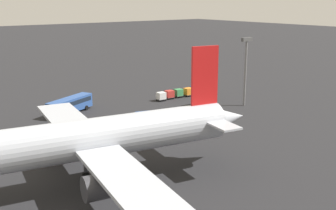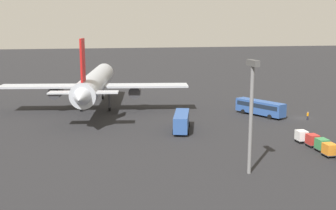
{
  "view_description": "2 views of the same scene",
  "coord_description": "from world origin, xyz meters",
  "px_view_note": "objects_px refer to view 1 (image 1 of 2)",
  "views": [
    {
      "loc": [
        39.51,
        87.86,
        23.37
      ],
      "look_at": [
        -5.9,
        27.93,
        4.35
      ],
      "focal_mm": 45.0,
      "sensor_mm": 36.0,
      "label": 1
    },
    {
      "loc": [
        -79.73,
        47.52,
        19.48
      ],
      "look_at": [
        1.28,
        29.02,
        3.83
      ],
      "focal_mm": 45.0,
      "sensor_mm": 36.0,
      "label": 2
    }
  ],
  "objects_px": {
    "baggage_tug": "(208,90)",
    "cargo_cart_blue": "(195,90)",
    "shuttle_bus_near": "(70,104)",
    "cargo_cart_white": "(161,96)",
    "shuttle_bus_far": "(163,118)",
    "worker_person": "(81,98)",
    "cargo_cart_green": "(178,93)",
    "cargo_cart_red": "(169,94)",
    "airplane": "(79,141)",
    "cargo_cart_orange": "(188,92)"
  },
  "relations": [
    {
      "from": "baggage_tug",
      "to": "cargo_cart_blue",
      "type": "height_order",
      "value": "baggage_tug"
    },
    {
      "from": "shuttle_bus_near",
      "to": "cargo_cart_white",
      "type": "xyz_separation_m",
      "value": [
        -21.79,
        2.56,
        -0.78
      ]
    },
    {
      "from": "shuttle_bus_far",
      "to": "worker_person",
      "type": "bearing_deg",
      "value": -66.61
    },
    {
      "from": "baggage_tug",
      "to": "cargo_cart_blue",
      "type": "bearing_deg",
      "value": -9.36
    },
    {
      "from": "baggage_tug",
      "to": "cargo_cart_green",
      "type": "bearing_deg",
      "value": 2.54
    },
    {
      "from": "cargo_cart_green",
      "to": "cargo_cart_red",
      "type": "bearing_deg",
      "value": -0.46
    },
    {
      "from": "shuttle_bus_near",
      "to": "cargo_cart_green",
      "type": "bearing_deg",
      "value": 148.93
    },
    {
      "from": "shuttle_bus_far",
      "to": "cargo_cart_red",
      "type": "height_order",
      "value": "shuttle_bus_far"
    },
    {
      "from": "baggage_tug",
      "to": "cargo_cart_green",
      "type": "relative_size",
      "value": 1.24
    },
    {
      "from": "worker_person",
      "to": "cargo_cart_red",
      "type": "xyz_separation_m",
      "value": [
        -18.21,
        10.08,
        0.32
      ]
    },
    {
      "from": "shuttle_bus_near",
      "to": "worker_person",
      "type": "xyz_separation_m",
      "value": [
        -6.32,
        -7.91,
        -1.1
      ]
    },
    {
      "from": "airplane",
      "to": "shuttle_bus_far",
      "type": "xyz_separation_m",
      "value": [
        -23.61,
        -14.59,
        -4.47
      ]
    },
    {
      "from": "shuttle_bus_far",
      "to": "baggage_tug",
      "type": "distance_m",
      "value": 32.11
    },
    {
      "from": "baggage_tug",
      "to": "cargo_cart_green",
      "type": "distance_m",
      "value": 9.07
    },
    {
      "from": "cargo_cart_blue",
      "to": "cargo_cart_green",
      "type": "distance_m",
      "value": 5.47
    },
    {
      "from": "cargo_cart_orange",
      "to": "cargo_cart_white",
      "type": "height_order",
      "value": "same"
    },
    {
      "from": "cargo_cart_red",
      "to": "shuttle_bus_far",
      "type": "bearing_deg",
      "value": 49.94
    },
    {
      "from": "cargo_cart_blue",
      "to": "cargo_cart_white",
      "type": "relative_size",
      "value": 1.0
    },
    {
      "from": "cargo_cart_orange",
      "to": "cargo_cart_red",
      "type": "bearing_deg",
      "value": -5.03
    },
    {
      "from": "shuttle_bus_near",
      "to": "cargo_cart_blue",
      "type": "relative_size",
      "value": 5.75
    },
    {
      "from": "shuttle_bus_far",
      "to": "cargo_cart_white",
      "type": "bearing_deg",
      "value": -107.77
    },
    {
      "from": "baggage_tug",
      "to": "cargo_cart_green",
      "type": "xyz_separation_m",
      "value": [
        9.03,
        -0.81,
        0.25
      ]
    },
    {
      "from": "shuttle_bus_far",
      "to": "cargo_cart_green",
      "type": "relative_size",
      "value": 5.04
    },
    {
      "from": "shuttle_bus_near",
      "to": "baggage_tug",
      "type": "height_order",
      "value": "shuttle_bus_near"
    },
    {
      "from": "airplane",
      "to": "baggage_tug",
      "type": "relative_size",
      "value": 19.55
    },
    {
      "from": "worker_person",
      "to": "cargo_cart_orange",
      "type": "xyz_separation_m",
      "value": [
        -23.67,
        10.56,
        0.32
      ]
    },
    {
      "from": "baggage_tug",
      "to": "cargo_cart_orange",
      "type": "xyz_separation_m",
      "value": [
        6.29,
        -0.35,
        0.25
      ]
    },
    {
      "from": "worker_person",
      "to": "cargo_cart_green",
      "type": "distance_m",
      "value": 23.25
    },
    {
      "from": "cargo_cart_blue",
      "to": "airplane",
      "type": "bearing_deg",
      "value": 35.03
    },
    {
      "from": "shuttle_bus_near",
      "to": "cargo_cart_orange",
      "type": "height_order",
      "value": "shuttle_bus_near"
    },
    {
      "from": "shuttle_bus_far",
      "to": "baggage_tug",
      "type": "height_order",
      "value": "shuttle_bus_far"
    },
    {
      "from": "shuttle_bus_far",
      "to": "cargo_cart_red",
      "type": "xyz_separation_m",
      "value": [
        -15.26,
        -18.15,
        -0.8
      ]
    },
    {
      "from": "baggage_tug",
      "to": "worker_person",
      "type": "distance_m",
      "value": 31.89
    },
    {
      "from": "airplane",
      "to": "cargo_cart_blue",
      "type": "xyz_separation_m",
      "value": [
        -47.06,
        -32.99,
        -5.28
      ]
    },
    {
      "from": "cargo_cart_orange",
      "to": "cargo_cart_white",
      "type": "bearing_deg",
      "value": -0.64
    },
    {
      "from": "shuttle_bus_near",
      "to": "baggage_tug",
      "type": "xyz_separation_m",
      "value": [
        -36.28,
        3.0,
        -1.03
      ]
    },
    {
      "from": "cargo_cart_green",
      "to": "cargo_cart_orange",
      "type": "bearing_deg",
      "value": 170.47
    },
    {
      "from": "worker_person",
      "to": "cargo_cart_white",
      "type": "distance_m",
      "value": 18.68
    },
    {
      "from": "shuttle_bus_far",
      "to": "cargo_cart_orange",
      "type": "bearing_deg",
      "value": -122.12
    },
    {
      "from": "cargo_cart_green",
      "to": "cargo_cart_white",
      "type": "relative_size",
      "value": 1.0
    },
    {
      "from": "airplane",
      "to": "cargo_cart_orange",
      "type": "xyz_separation_m",
      "value": [
        -44.33,
        -32.25,
        -5.28
      ]
    },
    {
      "from": "airplane",
      "to": "worker_person",
      "type": "height_order",
      "value": "airplane"
    },
    {
      "from": "shuttle_bus_near",
      "to": "cargo_cart_red",
      "type": "height_order",
      "value": "shuttle_bus_near"
    },
    {
      "from": "shuttle_bus_far",
      "to": "cargo_cart_green",
      "type": "height_order",
      "value": "shuttle_bus_far"
    },
    {
      "from": "shuttle_bus_near",
      "to": "cargo_cart_white",
      "type": "height_order",
      "value": "shuttle_bus_near"
    },
    {
      "from": "shuttle_bus_near",
      "to": "cargo_cart_white",
      "type": "relative_size",
      "value": 5.75
    },
    {
      "from": "cargo_cart_blue",
      "to": "worker_person",
      "type": "bearing_deg",
      "value": -20.4
    },
    {
      "from": "cargo_cart_blue",
      "to": "cargo_cart_green",
      "type": "xyz_separation_m",
      "value": [
        5.46,
        0.28,
        0.0
      ]
    },
    {
      "from": "cargo_cart_blue",
      "to": "cargo_cart_green",
      "type": "height_order",
      "value": "same"
    },
    {
      "from": "airplane",
      "to": "cargo_cart_orange",
      "type": "distance_m",
      "value": 55.07
    }
  ]
}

